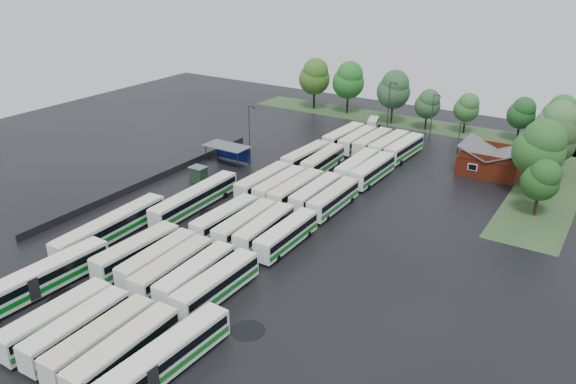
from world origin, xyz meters
The scene contains 60 objects.
ground centered at (0.00, 0.00, 0.00)m, with size 160.00×160.00×0.00m, color black.
brick_building centered at (24.00, 42.77, 1.87)m, with size 10.07×8.60×5.39m.
wash_shed centered at (-17.20, 22.02, 2.99)m, with size 8.20×4.20×3.58m.
utility_hut centered at (-16.20, 12.60, 1.32)m, with size 2.70×2.20×2.62m.
grass_strip_north centered at (2.00, 64.80, 0.01)m, with size 80.00×10.00×0.01m, color #2C4722.
grass_strip_east centered at (34.00, 42.80, 0.01)m, with size 10.00×50.00×0.01m, color #2C4722.
west_fence centered at (-22.20, 8.00, 0.60)m, with size 0.10×50.00×1.20m, color #2D2D30.
bus_r0c1 centered at (-1.02, -26.24, 1.85)m, with size 2.70×12.13×3.37m.
bus_r0c2 centered at (1.91, -26.09, 1.81)m, with size 2.92×11.89×3.29m.
bus_r0c3 centered at (5.27, -26.04, 1.85)m, with size 2.84×12.13×3.36m.
bus_r0c4 centered at (8.44, -26.04, 1.89)m, with size 3.01×12.42×3.44m.
bus_r1c0 centered at (-4.52, -12.21, 1.87)m, with size 2.91×12.26×3.40m.
bus_r1c1 centered at (-1.04, -12.10, 1.81)m, with size 2.96×11.89×3.29m.
bus_r1c2 centered at (1.91, -12.65, 1.85)m, with size 3.10×12.18×3.36m.
bus_r1c3 centered at (5.13, -12.34, 1.82)m, with size 2.98×12.00×3.32m.
bus_r1c4 centered at (8.39, -12.64, 1.87)m, with size 2.73×12.22×3.39m.
bus_r2c1 centered at (-1.18, 0.94, 1.83)m, with size 2.76×11.98×3.32m.
bus_r2c2 centered at (2.19, 1.01, 1.82)m, with size 2.80×11.94×3.31m.
bus_r2c3 centered at (5.08, 1.40, 1.79)m, with size 3.06×11.83×3.26m.
bus_r2c4 centered at (8.52, 1.47, 1.81)m, with size 2.58×11.82×3.29m.
bus_r3c0 centered at (-4.28, 14.60, 1.87)m, with size 2.71×12.25×3.40m.
bus_r3c1 centered at (-1.16, 14.72, 1.82)m, with size 2.58×11.93×3.32m.
bus_r3c2 centered at (1.87, 14.57, 1.88)m, with size 2.75×12.29×3.41m.
bus_r3c3 centered at (5.07, 15.06, 1.84)m, with size 2.65×12.01×3.34m.
bus_r3c4 centered at (8.20, 14.81, 1.83)m, with size 2.59×11.95×3.32m.
bus_r4c0 centered at (-4.54, 28.21, 1.87)m, with size 3.11×12.30×3.40m.
bus_r4c1 centered at (-1.01, 28.11, 1.85)m, with size 3.03×12.17×3.36m.
bus_r4c3 centered at (5.33, 28.68, 1.90)m, with size 2.88×12.45×3.45m.
bus_r4c4 centered at (8.28, 28.52, 1.88)m, with size 2.86×12.32×3.41m.
bus_r5c0 centered at (-4.26, 42.27, 1.89)m, with size 3.11×12.46×3.44m.
bus_r5c1 centered at (-1.13, 41.98, 1.81)m, with size 2.61×11.87×3.30m.
bus_r5c2 centered at (2.01, 42.09, 1.86)m, with size 2.85×12.19×3.38m.
bus_r5c3 centered at (5.37, 42.16, 1.90)m, with size 3.20×12.52×3.45m.
bus_r5c4 centered at (8.40, 42.08, 1.85)m, with size 3.16×12.20×3.36m.
artic_bus_west_a centered at (-8.97, -23.19, 1.88)m, with size 3.25×18.38×3.40m.
artic_bus_west_b centered at (-9.24, 3.88, 1.81)m, with size 3.04×17.69×3.27m.
artic_bus_west_c centered at (-12.29, -9.42, 1.86)m, with size 3.23×18.16×3.35m.
artic_bus_east centered at (12.14, -26.35, 1.88)m, with size 3.35×18.32×3.38m.
minibus centered at (-4.17, 55.85, 1.28)m, with size 3.38×5.63×2.31m.
tree_north_0 centered at (-23.40, 63.70, 7.95)m, with size 7.46×7.46×12.36m.
tree_north_1 centered at (-14.68, 64.45, 7.96)m, with size 7.46×7.46×12.36m.
tree_north_2 centered at (-2.36, 61.95, 7.78)m, with size 7.30×7.30×12.09m.
tree_north_3 centered at (5.75, 61.39, 5.79)m, with size 5.43×5.43×9.00m.
tree_north_4 centered at (13.43, 63.56, 5.61)m, with size 5.27×5.27×8.72m.
tree_north_5 centered at (24.22, 64.00, 5.92)m, with size 5.56×5.56×9.20m.
tree_north_6 centered at (31.26, 62.71, 6.98)m, with size 6.55×6.55×10.86m.
tree_east_0 centered at (34.13, 29.04, 5.69)m, with size 5.38×5.35×8.86m.
tree_east_1 centered at (32.34, 35.48, 8.32)m, with size 7.81×7.81×12.94m.
tree_east_2 centered at (33.43, 46.11, 6.64)m, with size 6.23×6.23×10.32m.
tree_east_3 centered at (32.28, 51.47, 7.89)m, with size 7.40×7.40×12.26m.
tree_east_4 centered at (31.66, 61.84, 6.33)m, with size 5.94×5.94×9.84m.
lamp_post_ne centered at (19.06, 39.44, 5.33)m, with size 1.41×0.28×9.19m.
lamp_post_nw centered at (-14.21, 24.72, 6.17)m, with size 1.64×0.32×10.63m.
lamp_post_back_w centered at (-0.63, 55.63, 6.22)m, with size 1.65×0.32×10.72m.
lamp_post_back_e centered at (9.38, 53.85, 5.70)m, with size 1.51×0.29×9.82m.
puddle_0 centered at (-4.79, -21.64, 0.00)m, with size 5.97×5.97×0.01m, color black.
puddle_1 centered at (10.78, -21.92, 0.00)m, with size 3.43×3.43×0.01m, color black.
puddle_2 centered at (-5.47, 4.09, 0.00)m, with size 5.17×5.17×0.01m, color black.
puddle_3 centered at (5.49, -1.18, 0.00)m, with size 5.14×5.14×0.01m, color black.
puddle_4 centered at (14.69, -15.46, 0.00)m, with size 3.60×3.60×0.01m, color black.
Camera 1 is at (43.43, -52.86, 35.80)m, focal length 35.00 mm.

